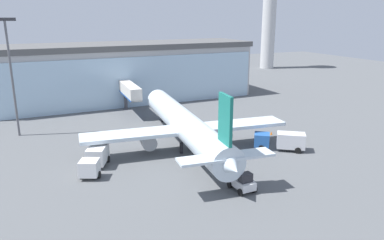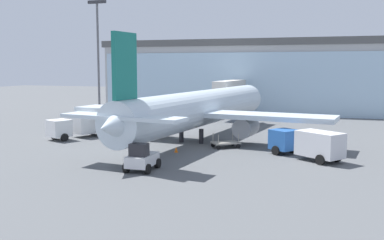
% 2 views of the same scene
% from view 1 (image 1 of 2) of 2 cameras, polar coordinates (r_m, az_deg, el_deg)
% --- Properties ---
extents(ground, '(240.00, 240.00, 0.00)m').
position_cam_1_polar(ground, '(53.43, 1.34, -5.47)').
color(ground, '#545659').
extents(terminal_building, '(59.44, 16.65, 13.16)m').
position_cam_1_polar(terminal_building, '(88.85, -10.00, 7.24)').
color(terminal_building, '#ACACAC').
rests_on(terminal_building, ground).
extents(jet_bridge, '(2.83, 12.13, 6.08)m').
position_cam_1_polar(jet_bridge, '(75.92, -9.49, 4.40)').
color(jet_bridge, beige).
rests_on(jet_bridge, ground).
extents(control_tower, '(8.51, 8.51, 39.47)m').
position_cam_1_polar(control_tower, '(144.16, 11.77, 16.73)').
color(control_tower, '#BBBBBB').
rests_on(control_tower, ground).
extents(apron_light_mast, '(3.20, 0.40, 18.92)m').
position_cam_1_polar(apron_light_mast, '(66.26, -25.90, 7.13)').
color(apron_light_mast, '#59595E').
rests_on(apron_light_mast, ground).
extents(airplane, '(30.69, 37.80, 11.15)m').
position_cam_1_polar(airplane, '(55.59, -1.09, -0.75)').
color(airplane, silver).
rests_on(airplane, ground).
extents(catering_truck, '(5.02, 7.56, 2.65)m').
position_cam_1_polar(catering_truck, '(50.04, -14.53, -5.70)').
color(catering_truck, silver).
rests_on(catering_truck, ground).
extents(fuel_truck, '(7.22, 6.04, 2.65)m').
position_cam_1_polar(fuel_truck, '(56.80, 13.46, -3.04)').
color(fuel_truck, '#2659A5').
rests_on(fuel_truck, ground).
extents(baggage_cart, '(3.19, 3.00, 1.50)m').
position_cam_1_polar(baggage_cart, '(55.08, 4.41, -4.30)').
color(baggage_cart, '#9E998C').
rests_on(baggage_cart, ground).
extents(pushback_tug, '(2.28, 3.28, 2.30)m').
position_cam_1_polar(pushback_tug, '(43.43, 7.71, -9.41)').
color(pushback_tug, silver).
rests_on(pushback_tug, ground).
extents(safety_cone_nose, '(0.36, 0.36, 0.55)m').
position_cam_1_polar(safety_cone_nose, '(50.08, 2.66, -6.64)').
color(safety_cone_nose, orange).
rests_on(safety_cone_nose, ground).
extents(safety_cone_wingtip, '(0.36, 0.36, 0.55)m').
position_cam_1_polar(safety_cone_wingtip, '(63.95, 11.99, -1.96)').
color(safety_cone_wingtip, orange).
rests_on(safety_cone_wingtip, ground).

